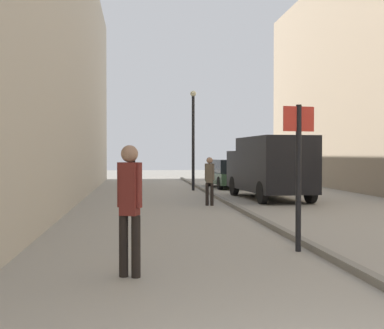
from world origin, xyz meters
name	(u,v)px	position (x,y,z in m)	size (l,w,h in m)	color
ground_plane	(189,212)	(0.00, 12.00, 0.00)	(80.00, 80.00, 0.00)	gray
kerb_strip	(241,209)	(1.58, 12.00, 0.06)	(0.16, 40.00, 0.12)	slate
pedestrian_main_foreground	(130,201)	(-1.67, 4.11, 1.07)	(0.35, 0.28, 1.85)	black
pedestrian_mid_block	(132,168)	(-1.79, 22.39, 1.03)	(0.34, 0.26, 1.78)	maroon
pedestrian_far_crossing	(210,178)	(0.87, 13.69, 0.94)	(0.31, 0.24, 1.63)	black
delivery_van	(270,166)	(3.53, 15.85, 1.28)	(2.34, 5.44, 2.38)	black
parked_car	(230,174)	(3.25, 22.65, 0.71)	(2.00, 4.28, 1.45)	#335138
street_sign_post	(299,164)	(1.28, 5.65, 1.55)	(0.59, 0.15, 2.60)	black
lamp_post	(193,133)	(1.13, 20.76, 2.72)	(0.28, 0.28, 4.76)	black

